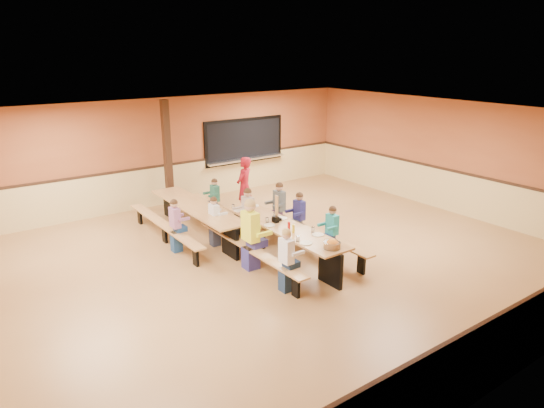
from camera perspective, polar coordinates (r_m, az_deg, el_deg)
ground at (r=10.23m, az=-0.48°, el=-6.78°), size 12.00×12.00×0.00m
room_envelope at (r=9.96m, az=-0.49°, el=-3.17°), size 12.04×10.04×3.02m
kitchen_pass_through at (r=15.13m, az=-3.25°, el=7.23°), size 2.78×0.28×1.38m
structural_post at (r=13.36m, az=-12.18°, el=5.49°), size 0.18×0.18×3.00m
cafeteria_table_main at (r=10.24m, az=1.10°, el=-3.57°), size 1.91×3.70×0.74m
cafeteria_table_second at (r=11.61m, az=-8.89°, el=-1.16°), size 1.91×3.70×0.74m
seated_child_white_left at (r=8.82m, az=1.69°, el=-6.69°), size 0.36×0.30×1.20m
seated_adult_yellow at (r=9.67m, az=-2.55°, el=-3.67°), size 0.48×0.39×1.44m
seated_child_grey_left at (r=10.92m, az=-6.79°, el=-2.08°), size 0.33×0.27×1.13m
seated_child_teal_right at (r=10.24m, az=7.04°, el=-3.41°), size 0.34×0.28×1.15m
seated_child_navy_right at (r=11.01m, az=3.21°, el=-1.67°), size 0.36×0.29×1.18m
seated_child_char_right at (r=11.57m, az=0.86°, el=-0.51°), size 0.39×0.32×1.24m
seated_child_purple_sec at (r=10.72m, az=-11.30°, el=-2.56°), size 0.35×0.29×1.18m
seated_child_green_sec at (r=12.44m, az=-6.71°, el=0.40°), size 0.33×0.27×1.13m
seated_child_tan_sec at (r=11.16m, az=-2.84°, el=-1.27°), size 0.38×0.31×1.23m
standing_woman at (r=12.79m, az=-3.27°, el=2.06°), size 0.69×0.62×1.59m
punch_pitcher at (r=10.95m, az=-2.76°, el=-0.34°), size 0.16×0.16×0.22m
chip_bowl at (r=9.03m, az=7.10°, el=-4.75°), size 0.32×0.32×0.15m
napkin_dispenser at (r=10.28m, az=0.43°, el=-1.82°), size 0.10×0.14×0.13m
condiment_mustard at (r=9.70m, az=2.55°, el=-2.92°), size 0.06×0.06×0.17m
condiment_ketchup at (r=9.85m, az=2.00°, el=-2.58°), size 0.06×0.06×0.17m
table_paddle at (r=10.36m, az=0.55°, el=-1.24°), size 0.16×0.16×0.56m
place_settings at (r=10.14m, az=1.11°, el=-2.15°), size 0.65×3.30×0.11m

